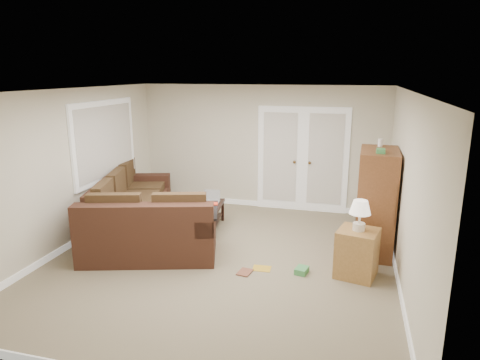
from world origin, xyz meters
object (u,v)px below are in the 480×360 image
(tv_armoire, at_px, (376,201))
(side_cabinet, at_px, (357,249))
(coffee_table, at_px, (206,216))
(sectional_sofa, at_px, (139,218))

(tv_armoire, bearing_deg, side_cabinet, -103.00)
(coffee_table, bearing_deg, tv_armoire, -12.30)
(sectional_sofa, xyz_separation_m, tv_armoire, (3.78, 0.47, 0.45))
(coffee_table, xyz_separation_m, side_cabinet, (2.61, -1.20, 0.16))
(sectional_sofa, height_order, coffee_table, sectional_sofa)
(sectional_sofa, distance_m, side_cabinet, 3.56)
(coffee_table, distance_m, tv_armoire, 2.93)
(sectional_sofa, relative_size, side_cabinet, 2.94)
(sectional_sofa, distance_m, tv_armoire, 3.84)
(side_cabinet, bearing_deg, coffee_table, 168.82)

